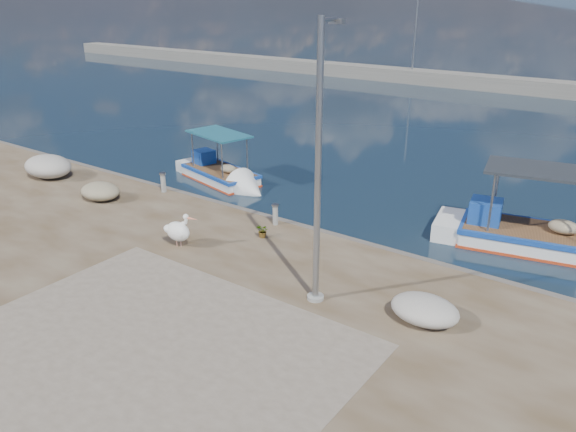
# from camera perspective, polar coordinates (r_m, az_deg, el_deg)

# --- Properties ---
(ground) EXTENTS (1400.00, 1400.00, 0.00)m
(ground) POSITION_cam_1_polar(r_m,az_deg,el_deg) (15.86, -8.15, -8.55)
(ground) COLOR #162635
(ground) RESTS_ON ground
(quay_patch) EXTENTS (9.00, 7.00, 0.01)m
(quay_patch) POSITION_cam_1_polar(r_m,az_deg,el_deg) (13.28, -14.18, -13.15)
(quay_patch) COLOR gray
(quay_patch) RESTS_ON quay
(breakwater) EXTENTS (120.00, 2.20, 7.50)m
(breakwater) POSITION_cam_1_polar(r_m,az_deg,el_deg) (51.13, 25.03, 11.67)
(breakwater) COLOR gray
(breakwater) RESTS_ON ground
(boat_left) EXTENTS (5.56, 2.94, 2.55)m
(boat_left) POSITION_cam_1_polar(r_m,az_deg,el_deg) (25.56, -6.92, 4.05)
(boat_left) COLOR white
(boat_left) RESTS_ON ground
(boat_right) EXTENTS (6.90, 3.44, 3.18)m
(boat_right) POSITION_cam_1_polar(r_m,az_deg,el_deg) (20.43, 23.54, -2.26)
(boat_right) COLOR white
(boat_right) RESTS_ON ground
(pelican) EXTENTS (1.19, 0.78, 1.13)m
(pelican) POSITION_cam_1_polar(r_m,az_deg,el_deg) (17.80, -11.08, -1.49)
(pelican) COLOR tan
(pelican) RESTS_ON quay
(lamp_post) EXTENTS (0.44, 0.96, 7.00)m
(lamp_post) POSITION_cam_1_polar(r_m,az_deg,el_deg) (13.49, 3.11, 3.81)
(lamp_post) COLOR gray
(lamp_post) RESTS_ON quay
(bollard_near) EXTENTS (0.24, 0.24, 0.74)m
(bollard_near) POSITION_cam_1_polar(r_m,az_deg,el_deg) (19.17, -1.30, 0.26)
(bollard_near) COLOR gray
(bollard_near) RESTS_ON quay
(bollard_far) EXTENTS (0.26, 0.26, 0.80)m
(bollard_far) POSITION_cam_1_polar(r_m,az_deg,el_deg) (22.86, -12.57, 3.44)
(bollard_far) COLOR gray
(bollard_far) RESTS_ON quay
(potted_plant) EXTENTS (0.48, 0.44, 0.46)m
(potted_plant) POSITION_cam_1_polar(r_m,az_deg,el_deg) (18.23, -2.55, -1.53)
(potted_plant) COLOR #33722D
(potted_plant) RESTS_ON quay
(net_pile_d) EXTENTS (1.69, 1.27, 0.63)m
(net_pile_d) POSITION_cam_1_polar(r_m,az_deg,el_deg) (14.15, 13.72, -9.23)
(net_pile_d) COLOR #B8B2AA
(net_pile_d) RESTS_ON quay
(net_pile_a) EXTENTS (2.32, 1.68, 0.95)m
(net_pile_a) POSITION_cam_1_polar(r_m,az_deg,el_deg) (26.25, -23.20, 4.66)
(net_pile_a) COLOR #B8B2AA
(net_pile_a) RESTS_ON quay
(net_pile_b) EXTENTS (1.66, 1.29, 0.65)m
(net_pile_b) POSITION_cam_1_polar(r_m,az_deg,el_deg) (22.72, -18.53, 2.40)
(net_pile_b) COLOR #BEB18D
(net_pile_b) RESTS_ON quay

